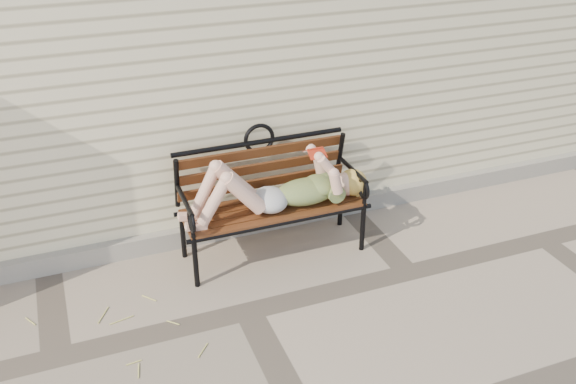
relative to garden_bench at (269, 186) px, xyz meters
name	(u,v)px	position (x,y,z in m)	size (l,w,h in m)	color
ground	(248,311)	(-0.41, -0.70, -0.54)	(80.00, 80.00, 0.00)	gray
foundation_strip	(211,231)	(-0.41, 0.27, -0.47)	(8.00, 0.10, 0.15)	gray
garden_bench	(269,186)	(0.00, 0.00, 0.00)	(1.50, 0.60, 0.97)	black
reading_woman	(276,189)	(0.01, -0.12, 0.03)	(1.41, 0.32, 0.44)	#0A424C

